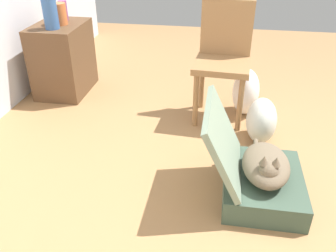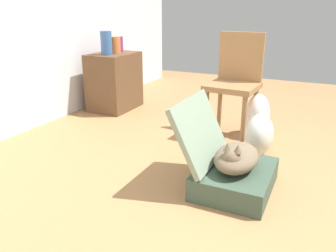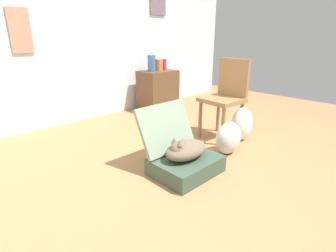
# 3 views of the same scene
# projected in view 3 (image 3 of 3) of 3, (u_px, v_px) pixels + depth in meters

# --- Properties ---
(ground_plane) EXTENTS (7.68, 7.68, 0.00)m
(ground_plane) POSITION_uv_depth(u_px,v_px,m) (191.00, 171.00, 2.44)
(ground_plane) COLOR #9E7247
(ground_plane) RESTS_ON ground
(wall_back) EXTENTS (6.40, 0.15, 2.60)m
(wall_back) POSITION_uv_depth(u_px,v_px,m) (70.00, 29.00, 3.56)
(wall_back) COLOR silver
(wall_back) RESTS_ON ground
(suitcase_base) EXTENTS (0.60, 0.48, 0.15)m
(suitcase_base) POSITION_uv_depth(u_px,v_px,m) (186.00, 165.00, 2.40)
(suitcase_base) COLOR #384C3D
(suitcase_base) RESTS_ON ground
(suitcase_lid) EXTENTS (0.60, 0.24, 0.45)m
(suitcase_lid) POSITION_uv_depth(u_px,v_px,m) (166.00, 128.00, 2.48)
(suitcase_lid) COLOR gray
(suitcase_lid) RESTS_ON suitcase_base
(cat) EXTENTS (0.52, 0.28, 0.22)m
(cat) POSITION_uv_depth(u_px,v_px,m) (185.00, 150.00, 2.34)
(cat) COLOR brown
(cat) RESTS_ON suitcase_base
(plastic_bag_white) EXTENTS (0.34, 0.23, 0.35)m
(plastic_bag_white) POSITION_uv_depth(u_px,v_px,m) (228.00, 138.00, 2.77)
(plastic_bag_white) COLOR silver
(plastic_bag_white) RESTS_ON ground
(plastic_bag_clear) EXTENTS (0.30, 0.23, 0.41)m
(plastic_bag_clear) POSITION_uv_depth(u_px,v_px,m) (242.00, 124.00, 3.12)
(plastic_bag_clear) COLOR white
(plastic_bag_clear) RESTS_ON ground
(side_table) EXTENTS (0.60, 0.44, 0.67)m
(side_table) POSITION_uv_depth(u_px,v_px,m) (158.00, 90.00, 4.40)
(side_table) COLOR brown
(side_table) RESTS_ON ground
(vase_tall) EXTENTS (0.13, 0.13, 0.26)m
(vase_tall) POSITION_uv_depth(u_px,v_px,m) (152.00, 63.00, 4.13)
(vase_tall) COLOR #38609E
(vase_tall) RESTS_ON side_table
(vase_short) EXTENTS (0.08, 0.08, 0.18)m
(vase_short) POSITION_uv_depth(u_px,v_px,m) (164.00, 64.00, 4.35)
(vase_short) COLOR #8C387A
(vase_short) RESTS_ON side_table
(vase_round) EXTENTS (0.13, 0.13, 0.19)m
(vase_round) POSITION_uv_depth(u_px,v_px,m) (159.00, 65.00, 4.23)
(vase_round) COLOR #CC6B38
(vase_round) RESTS_ON side_table
(chair) EXTENTS (0.46, 0.47, 0.96)m
(chair) POSITION_uv_depth(u_px,v_px,m) (226.00, 95.00, 3.12)
(chair) COLOR olive
(chair) RESTS_ON ground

